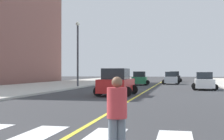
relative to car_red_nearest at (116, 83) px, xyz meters
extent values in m
cube|color=silver|center=(0.67, -14.97, -0.89)|extent=(0.90, 4.00, 0.01)
cube|color=yellow|center=(1.57, 21.03, -0.89)|extent=(0.16, 80.00, 0.01)
cube|color=red|center=(0.00, 0.06, -0.19)|extent=(2.03, 4.34, 0.92)
cube|color=#1E2328|center=(0.00, -0.19, 0.64)|extent=(1.68, 2.18, 0.78)
cylinder|color=black|center=(1.02, 1.38, -0.55)|extent=(0.70, 0.24, 0.70)
cylinder|color=black|center=(-0.97, 1.42, -0.55)|extent=(0.70, 0.24, 0.70)
cylinder|color=black|center=(0.97, -1.29, -0.55)|extent=(0.70, 0.24, 0.70)
cylinder|color=black|center=(-1.02, -1.25, -0.55)|extent=(0.70, 0.24, 0.70)
cube|color=silver|center=(6.73, 8.50, -0.29)|extent=(1.77, 3.76, 0.80)
cube|color=#1E2328|center=(6.73, 8.72, 0.43)|extent=(1.46, 1.89, 0.67)
cylinder|color=black|center=(5.84, 7.36, -0.60)|extent=(0.61, 0.21, 0.60)
cylinder|color=black|center=(7.56, 7.32, -0.60)|extent=(0.61, 0.21, 0.60)
cylinder|color=black|center=(5.90, 9.67, -0.60)|extent=(0.61, 0.21, 0.60)
cylinder|color=black|center=(7.62, 9.63, -0.60)|extent=(0.61, 0.21, 0.60)
cube|color=#236B42|center=(-0.50, 17.90, -0.26)|extent=(1.95, 3.97, 0.83)
cube|color=#1E2328|center=(-0.48, 17.67, 0.49)|extent=(1.57, 2.01, 0.70)
cylinder|color=black|center=(0.34, 19.15, -0.58)|extent=(0.64, 0.23, 0.63)
cylinder|color=black|center=(-1.45, 19.06, -0.58)|extent=(0.64, 0.23, 0.63)
cylinder|color=black|center=(0.46, 16.74, -0.58)|extent=(0.64, 0.23, 0.63)
cylinder|color=black|center=(-1.33, 16.65, -0.58)|extent=(0.64, 0.23, 0.63)
cube|color=#B7B7BC|center=(3.31, 21.38, -0.27)|extent=(1.86, 3.88, 0.82)
cube|color=#1E2328|center=(3.31, 21.61, 0.46)|extent=(1.52, 1.96, 0.69)
cylinder|color=black|center=(2.47, 20.17, -0.59)|extent=(0.63, 0.22, 0.62)
cylinder|color=black|center=(4.24, 20.23, -0.59)|extent=(0.63, 0.22, 0.62)
cylinder|color=black|center=(2.39, 22.54, -0.59)|extent=(0.63, 0.22, 0.62)
cylinder|color=black|center=(4.15, 22.60, -0.59)|extent=(0.63, 0.22, 0.62)
cube|color=black|center=(3.66, 32.11, -0.25)|extent=(1.99, 4.06, 0.85)
cube|color=#1E2328|center=(3.65, 32.35, 0.52)|extent=(1.61, 2.06, 0.72)
cylinder|color=black|center=(2.81, 30.83, -0.58)|extent=(0.65, 0.24, 0.64)
cylinder|color=black|center=(4.64, 30.92, -0.58)|extent=(0.65, 0.24, 0.64)
cylinder|color=black|center=(2.69, 33.29, -0.58)|extent=(0.65, 0.24, 0.64)
cylinder|color=black|center=(4.52, 33.38, -0.58)|extent=(0.65, 0.24, 0.64)
cylinder|color=slate|center=(3.26, -16.03, -0.51)|extent=(0.18, 0.18, 0.78)
cylinder|color=slate|center=(3.12, -16.10, -0.51)|extent=(0.18, 0.18, 0.78)
cylinder|color=#B23338|center=(3.19, -16.07, 0.18)|extent=(0.39, 0.39, 0.59)
sphere|color=brown|center=(3.19, -16.07, 0.58)|extent=(0.21, 0.21, 0.21)
cylinder|color=#38383D|center=(-6.28, 10.17, 2.55)|extent=(0.20, 0.20, 6.59)
sphere|color=silver|center=(-6.28, 10.17, 6.00)|extent=(0.44, 0.44, 0.44)
camera|label=1|loc=(4.35, -21.99, 0.78)|focal=50.11mm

